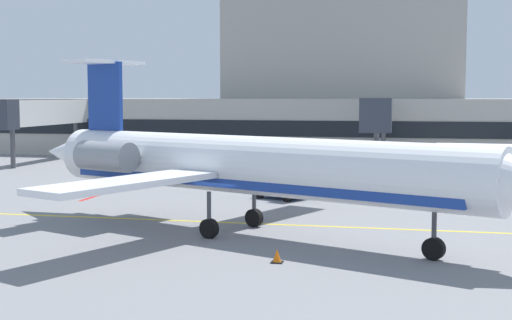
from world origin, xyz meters
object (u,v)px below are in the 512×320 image
at_px(pushback_tractor, 499,174).
at_px(fuel_tank, 477,159).
at_px(baggage_tug, 286,185).
at_px(regional_jet, 243,165).

height_order(pushback_tractor, fuel_tank, fuel_tank).
bearing_deg(pushback_tractor, baggage_tug, -146.52).
distance_m(regional_jet, pushback_tractor, 25.27).
height_order(regional_jet, pushback_tractor, regional_jet).
relative_size(regional_jet, pushback_tractor, 6.28).
xyz_separation_m(regional_jet, fuel_tank, (12.79, 26.03, -1.71)).
relative_size(baggage_tug, pushback_tractor, 0.84).
distance_m(regional_jet, baggage_tug, 12.03).
bearing_deg(fuel_tank, baggage_tug, -131.92).
height_order(regional_jet, fuel_tank, regional_jet).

